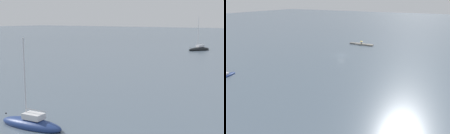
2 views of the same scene
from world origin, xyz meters
TOP-DOWN VIEW (x-y plane):
  - sailboat_navy_near at (18.74, 34.96)m, footprint 2.19×5.55m
  - sailboat_black_mid at (-43.70, 26.25)m, footprint 6.98×4.67m

SIDE VIEW (x-z plane):
  - sailboat_navy_near at x=18.74m, z-range -3.15..3.67m
  - sailboat_black_mid at x=-43.70m, z-range -3.97..4.63m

